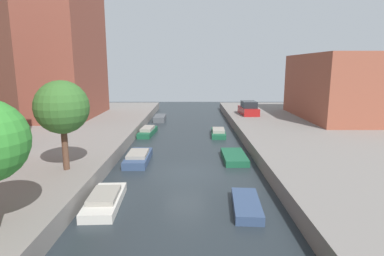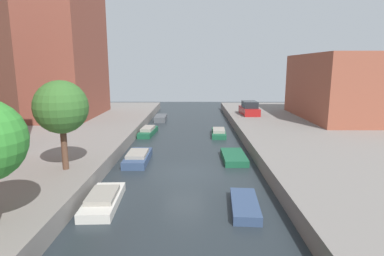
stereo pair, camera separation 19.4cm
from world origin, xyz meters
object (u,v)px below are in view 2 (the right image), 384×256
(moored_boat_left_5, at_px, (161,118))
(apartment_tower_far, at_px, (48,28))
(moored_boat_right_3, at_px, (234,157))
(moored_boat_left_2, at_px, (103,200))
(low_block_right, at_px, (348,87))
(moored_boat_left_4, at_px, (148,131))
(moored_boat_right_2, at_px, (245,205))
(parked_car, at_px, (249,109))
(moored_boat_left_3, at_px, (138,157))
(moored_boat_right_4, at_px, (219,133))
(street_tree_2, at_px, (61,107))

(moored_boat_left_5, bearing_deg, apartment_tower_far, -168.08)
(moored_boat_right_3, bearing_deg, moored_boat_left_2, -133.98)
(low_block_right, distance_m, moored_boat_left_4, 22.96)
(moored_boat_right_2, bearing_deg, moored_boat_right_3, 86.62)
(parked_car, xyz_separation_m, moored_boat_left_2, (-11.33, -23.67, -1.41))
(moored_boat_left_3, relative_size, moored_boat_right_2, 1.20)
(moored_boat_left_2, height_order, moored_boat_left_4, moored_boat_left_4)
(moored_boat_left_3, xyz_separation_m, moored_boat_right_3, (7.05, 0.49, -0.11))
(moored_boat_left_5, xyz_separation_m, moored_boat_right_2, (6.75, -25.35, -0.11))
(moored_boat_left_4, xyz_separation_m, moored_boat_right_3, (7.66, -8.83, -0.11))
(parked_car, height_order, moored_boat_right_4, parked_car)
(apartment_tower_far, distance_m, moored_boat_right_3, 26.68)
(parked_car, bearing_deg, moored_boat_right_2, -100.14)
(moored_boat_left_4, bearing_deg, moored_boat_left_3, -86.30)
(street_tree_2, relative_size, moored_boat_left_4, 1.15)
(low_block_right, height_order, parked_car, low_block_right)
(apartment_tower_far, relative_size, parked_car, 4.75)
(parked_car, distance_m, moored_boat_left_2, 26.28)
(low_block_right, bearing_deg, parked_car, 166.68)
(moored_boat_left_2, bearing_deg, apartment_tower_far, 118.39)
(street_tree_2, xyz_separation_m, moored_boat_left_3, (3.33, 4.62, -4.26))
(apartment_tower_far, relative_size, moored_boat_left_5, 5.67)
(apartment_tower_far, xyz_separation_m, moored_boat_right_4, (19.08, -6.10, -10.79))
(parked_car, xyz_separation_m, moored_boat_left_4, (-11.48, -7.06, -1.36))
(apartment_tower_far, bearing_deg, street_tree_2, -64.96)
(moored_boat_left_2, distance_m, moored_boat_right_2, 7.03)
(moored_boat_left_3, relative_size, moored_boat_right_3, 1.10)
(moored_boat_left_2, xyz_separation_m, moored_boat_left_5, (0.26, 24.90, 0.05))
(parked_car, relative_size, moored_boat_left_3, 1.03)
(street_tree_2, height_order, moored_boat_right_3, street_tree_2)
(apartment_tower_far, distance_m, moored_boat_left_2, 27.56)
(street_tree_2, distance_m, moored_boat_right_4, 17.32)
(apartment_tower_far, distance_m, moored_boat_right_2, 31.62)
(moored_boat_left_5, bearing_deg, parked_car, -6.37)
(moored_boat_right_2, bearing_deg, parked_car, 79.86)
(parked_car, height_order, moored_boat_left_4, parked_car)
(street_tree_2, bearing_deg, moored_boat_right_3, 26.22)
(moored_boat_right_4, bearing_deg, moored_boat_left_5, 127.84)
(low_block_right, xyz_separation_m, moored_boat_right_2, (-14.93, -21.61, -4.38))
(moored_boat_right_4, bearing_deg, low_block_right, 18.35)
(moored_boat_right_2, relative_size, moored_boat_right_4, 0.85)
(moored_boat_left_2, bearing_deg, moored_boat_left_4, 90.53)
(moored_boat_left_2, height_order, moored_boat_right_4, moored_boat_right_4)
(street_tree_2, distance_m, moored_boat_right_3, 12.37)
(moored_boat_right_3, bearing_deg, moored_boat_right_4, 93.27)
(moored_boat_left_3, distance_m, moored_boat_left_5, 17.62)
(moored_boat_left_5, bearing_deg, moored_boat_left_2, -90.61)
(street_tree_2, height_order, parked_car, street_tree_2)
(street_tree_2, height_order, moored_boat_left_2, street_tree_2)
(moored_boat_left_2, distance_m, moored_boat_left_5, 24.91)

